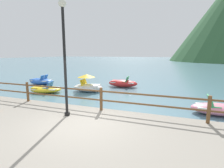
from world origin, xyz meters
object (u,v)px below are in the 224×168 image
pedal_boat_2 (46,89)px  pedal_boat_1 (123,83)px  lamp_post (64,48)px  pedal_boat_5 (41,81)px  pedal_boat_3 (219,109)px  pedal_boat_0 (88,86)px

pedal_boat_2 → pedal_boat_1: bearing=41.9°
lamp_post → pedal_boat_5: bearing=137.6°
pedal_boat_3 → pedal_boat_0: bearing=163.4°
pedal_boat_1 → pedal_boat_5: pedal_boat_1 is taller
pedal_boat_1 → pedal_boat_5: (-7.24, -1.45, -0.02)m
pedal_boat_2 → pedal_boat_3: 10.61m
pedal_boat_1 → pedal_boat_3: 7.86m
pedal_boat_0 → pedal_boat_3: bearing=-16.6°
pedal_boat_1 → pedal_boat_3: (6.08, -4.98, -0.04)m
lamp_post → pedal_boat_1: (-0.40, 8.42, -2.61)m
pedal_boat_1 → lamp_post: bearing=-87.3°
pedal_boat_0 → pedal_boat_5: 5.52m
pedal_boat_1 → pedal_boat_0: bearing=-125.3°
pedal_boat_0 → pedal_boat_3: size_ratio=0.99×
pedal_boat_0 → pedal_boat_2: size_ratio=0.93×
pedal_boat_5 → pedal_boat_0: bearing=-12.2°
pedal_boat_2 → pedal_boat_3: pedal_boat_3 is taller
pedal_boat_1 → pedal_boat_2: pedal_boat_1 is taller
pedal_boat_0 → pedal_boat_5: size_ratio=1.05×
pedal_boat_2 → pedal_boat_5: pedal_boat_5 is taller
pedal_boat_1 → pedal_boat_2: 6.03m
lamp_post → pedal_boat_1: lamp_post is taller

